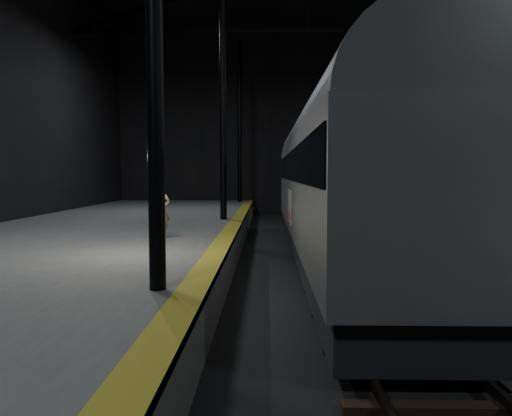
{
  "coord_description": "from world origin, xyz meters",
  "views": [
    {
      "loc": [
        -2.08,
        -11.72,
        2.83
      ],
      "look_at": [
        -2.34,
        0.14,
        2.0
      ],
      "focal_mm": 35.0,
      "sensor_mm": 36.0,
      "label": 1
    }
  ],
  "objects": [
    {
      "name": "ground",
      "position": [
        0.0,
        0.0,
        0.0
      ],
      "size": [
        44.0,
        44.0,
        0.0
      ],
      "primitive_type": "plane",
      "color": "black",
      "rests_on": "ground"
    },
    {
      "name": "platform_left",
      "position": [
        -7.5,
        0.0,
        0.5
      ],
      "size": [
        9.0,
        43.8,
        1.0
      ],
      "primitive_type": "cube",
      "color": "#4D4D4A",
      "rests_on": "ground"
    },
    {
      "name": "tactile_strip",
      "position": [
        -3.25,
        0.0,
        1.0
      ],
      "size": [
        0.5,
        43.8,
        0.01
      ],
      "primitive_type": "cube",
      "color": "olive",
      "rests_on": "platform_left"
    },
    {
      "name": "track",
      "position": [
        0.0,
        0.0,
        0.07
      ],
      "size": [
        2.4,
        43.0,
        0.24
      ],
      "color": "#3F3328",
      "rests_on": "ground"
    },
    {
      "name": "train",
      "position": [
        -0.0,
        3.61,
        2.79
      ],
      "size": [
        2.81,
        18.74,
        5.01
      ],
      "color": "#999BA1",
      "rests_on": "ground"
    },
    {
      "name": "woman",
      "position": [
        -5.1,
        2.25,
        1.78
      ],
      "size": [
        0.62,
        0.45,
        1.56
      ],
      "primitive_type": "imported",
      "rotation": [
        0.0,
        0.0,
        0.14
      ],
      "color": "tan",
      "rests_on": "platform_left"
    }
  ]
}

